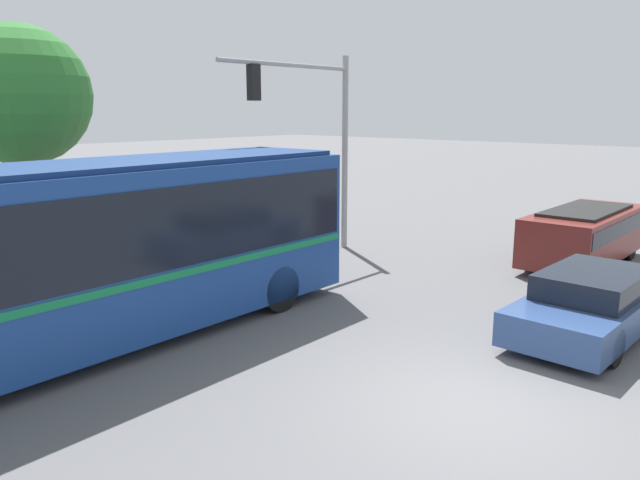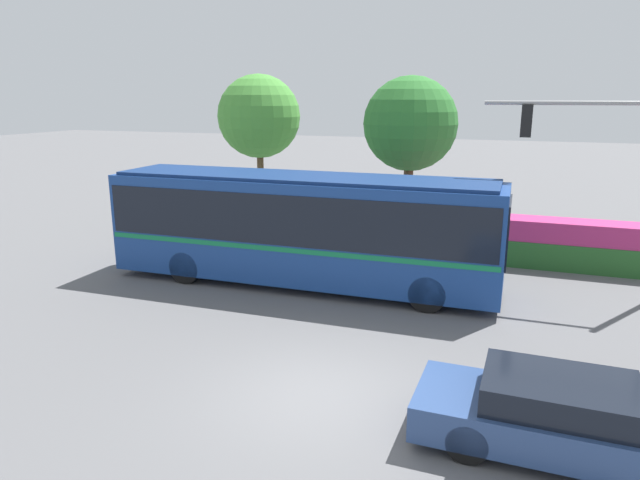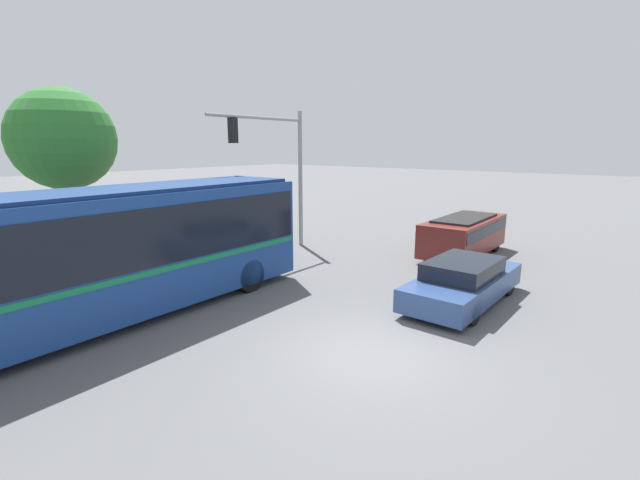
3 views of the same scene
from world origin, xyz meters
name	(u,v)px [view 1 (image 1 of 3)]	position (x,y,z in m)	size (l,w,h in m)	color
ground_plane	(466,406)	(0.00, 0.00, 0.00)	(140.00, 140.00, 0.00)	#5B5B5E
city_bus	(70,249)	(-2.74, 6.16, 1.90)	(11.82, 2.65, 3.35)	navy
sedan_foreground	(594,303)	(4.34, -0.37, 0.61)	(4.76, 1.91, 1.27)	navy
suv_left_lane	(584,232)	(9.72, 1.64, 0.92)	(4.94, 1.95, 1.58)	maroon
traffic_light_pole	(318,124)	(5.81, 8.05, 3.84)	(4.97, 0.24, 5.81)	gray
flowering_hedge	(188,229)	(3.10, 10.77, 0.79)	(9.45, 1.27, 1.60)	#286028
street_tree_centre	(19,96)	(-0.76, 12.25, 4.57)	(3.52, 3.52, 6.36)	brown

